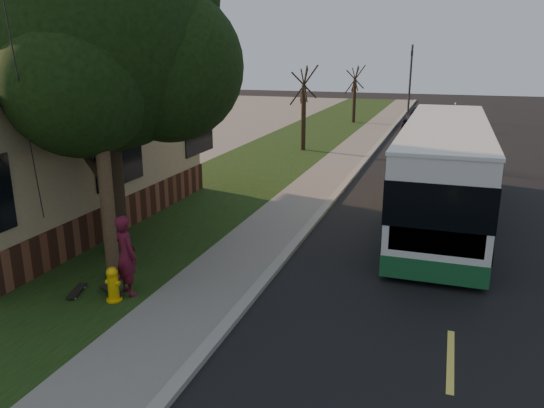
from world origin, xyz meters
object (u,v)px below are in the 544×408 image
Objects in this scene: traffic_signal at (410,77)px; skateboard_main at (77,291)px; bare_tree_far at (354,95)px; dumpster at (67,177)px; leafy_tree at (106,44)px; utility_pole at (95,70)px; skateboard_spare at (112,291)px; bare_tree_near at (304,109)px; skateboarder at (126,255)px; distant_car at (422,116)px; transit_bus at (444,168)px; fire_hydrant at (113,284)px.

traffic_signal reaches higher than skateboard_main.
bare_tree_far is 2.31× the size of dumpster.
leafy_tree reaches higher than dumpster.
traffic_signal is (3.81, 33.01, -1.47)m from utility_pole.
skateboard_main is at bearing -161.37° from skateboard_spare.
utility_pole reaches higher than skateboard_main.
dumpster is (-6.07, -23.34, -1.29)m from bare_tree_far.
traffic_signal is at bearing 75.96° from bare_tree_near.
skateboard_main is at bearing -76.58° from leafy_tree.
bare_tree_near is at bearing 63.82° from dumpster.
skateboard_spare is 0.45× the size of dumpster.
utility_pole is at bearing -89.34° from bare_tree_near.
utility_pole is at bearing -90.60° from bare_tree_far.
skateboarder is 0.99× the size of dumpster.
skateboard_spare is at bearing -91.62° from distant_car.
bare_tree_far reaches higher than transit_bus.
fire_hydrant is 34.25m from traffic_signal.
distant_car reaches higher than skateboard_spare.
skateboard_spare is at bearing -89.70° from bare_tree_far.
fire_hydrant is 0.07× the size of transit_bus.
traffic_signal is at bearing 84.79° from fire_hydrant.
dumpster is at bearing -116.18° from bare_tree_near.
bare_tree_far reaches higher than fire_hydrant.
skateboarder is at bearing -43.68° from dumpster.
skateboarder reaches higher than skateboard_main.
transit_bus is 12.78m from dumpster.
bare_tree_near is at bearing -58.15° from skateboarder.
skateboard_spare is 8.94m from dumpster.
skateboarder is (0.50, -29.62, -1.07)m from bare_tree_far.
leafy_tree is 15.66m from bare_tree_near.
distant_car is (4.32, 28.36, -0.12)m from skateboarder.
fire_hydrant is at bearing -47.59° from skateboard_spare.
leafy_tree reaches higher than bare_tree_near.
leafy_tree reaches higher than bare_tree_far.
traffic_signal reaches higher than bare_tree_near.
bare_tree_near reaches higher than skateboard_main.
fire_hydrant is at bearing -2.02° from skateboard_main.
utility_pole is 2.11× the size of bare_tree_near.
bare_tree_near is at bearing -92.39° from bare_tree_far.
traffic_signal is 29.07m from dumpster.
transit_bus reaches higher than fire_hydrant.
traffic_signal is (3.10, 34.00, 2.73)m from fire_hydrant.
leafy_tree is 10.14× the size of skateboard_main.
utility_pole is 11.59× the size of skateboard_spare.
utility_pole is at bearing -62.40° from leafy_tree.
traffic_signal is at bearing 111.83° from distant_car.
skateboard_main is 0.74m from skateboard_spare.
bare_tree_near is (-0.19, 17.01, -2.48)m from utility_pole.
leafy_tree is 1.94× the size of bare_tree_far.
skateboarder is 1.37m from skateboard_main.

